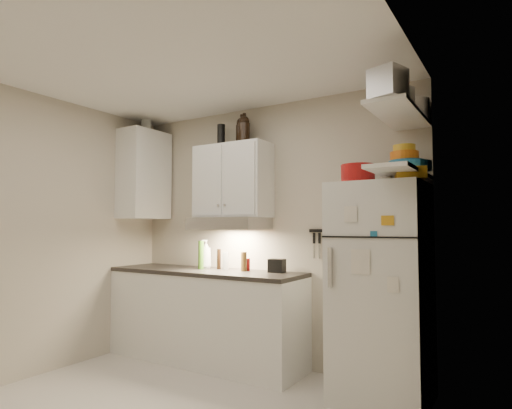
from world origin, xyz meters
The scene contains 35 objects.
ceiling centered at (0.00, 0.00, 2.61)m, with size 3.20×3.00×0.02m, color white.
back_wall centered at (0.00, 1.51, 1.30)m, with size 3.20×0.02×2.60m, color beige.
left_wall centered at (-1.61, 0.00, 1.30)m, with size 0.02×3.00×2.60m, color beige.
right_wall centered at (1.61, 0.00, 1.30)m, with size 0.02×3.00×2.60m, color beige.
base_cabinet centered at (-0.55, 1.20, 0.44)m, with size 2.10×0.60×0.88m, color white.
countertop centered at (-0.55, 1.20, 0.90)m, with size 2.10×0.62×0.04m, color #2B2725.
upper_cabinet centered at (-0.30, 1.33, 1.83)m, with size 0.80×0.33×0.75m, color white.
side_cabinet centered at (-1.44, 1.20, 1.95)m, with size 0.33×0.55×1.00m, color white.
range_hood centered at (-0.30, 1.27, 1.39)m, with size 0.76×0.46×0.12m, color silver.
fridge centered at (1.25, 1.16, 0.85)m, with size 0.70×0.68×1.70m, color white.
shelf_hi centered at (1.45, 1.02, 2.20)m, with size 0.30×0.95×0.03m, color white.
shelf_lo centered at (1.45, 1.02, 1.76)m, with size 0.30×0.95×0.03m, color white.
knife_strip centered at (0.70, 1.49, 1.32)m, with size 0.42×0.02×0.03m, color black.
dutch_oven centered at (1.10, 1.09, 1.78)m, with size 0.27×0.27×0.16m, color #A91314.
book_stack centered at (1.52, 1.00, 1.74)m, with size 0.20×0.26×0.09m, color orange.
spice_jar centered at (1.34, 1.09, 1.76)m, with size 0.07×0.07×0.11m, color silver.
stock_pot centered at (1.47, 1.39, 2.31)m, with size 0.26×0.26×0.19m, color silver.
tin_a centered at (1.46, 0.96, 2.30)m, with size 0.17×0.16×0.17m, color #AAAAAD.
tin_b centered at (1.47, 0.62, 2.32)m, with size 0.20×0.20×0.20m, color #AAAAAD.
bowl_teal centered at (1.44, 1.27, 1.83)m, with size 0.28×0.28×0.11m, color #1B6798.
bowl_orange centered at (1.43, 1.25, 1.92)m, with size 0.22×0.22×0.07m, color orange.
bowl_yellow centered at (1.43, 1.25, 1.98)m, with size 0.17×0.17×0.06m, color gold.
plates centered at (1.52, 1.08, 1.81)m, with size 0.27×0.27×0.07m, color #1B6798.
growler_a centered at (-0.22, 1.38, 2.35)m, with size 0.12×0.12×0.29m, color black, non-canonical shape.
growler_b centered at (-0.11, 1.26, 2.33)m, with size 0.11×0.11×0.27m, color black, non-canonical shape.
thermos_a centered at (-0.47, 1.36, 2.32)m, with size 0.08×0.08×0.24m, color black.
thermos_b centered at (-0.47, 1.36, 2.31)m, with size 0.08×0.08×0.22m, color black.
side_jar centered at (-1.47, 1.26, 2.53)m, with size 0.12×0.12×0.16m, color silver.
soap_bottle centered at (-0.64, 1.33, 1.09)m, with size 0.13×0.13×0.33m, color white.
pepper_mill centered at (-0.13, 1.28, 1.01)m, with size 0.06×0.06×0.19m, color brown.
oil_bottle centered at (-0.62, 1.22, 1.07)m, with size 0.06×0.06×0.29m, color #3D711C.
vinegar_bottle centered at (-0.47, 1.33, 1.02)m, with size 0.04×0.04×0.21m, color black.
clear_bottle centered at (-0.36, 1.30, 1.01)m, with size 0.06×0.06×0.18m, color silver.
red_jar centered at (-0.13, 1.35, 0.98)m, with size 0.06×0.06×0.12m, color #A91314.
caddy centered at (0.21, 1.35, 0.98)m, with size 0.15×0.11×0.13m, color black.
Camera 1 is at (2.20, -2.26, 1.35)m, focal length 30.00 mm.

